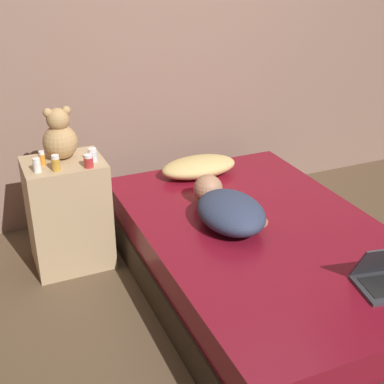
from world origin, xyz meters
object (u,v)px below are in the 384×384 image
Objects in this scene: bottle_amber at (56,163)px; bottle_red at (89,161)px; bottle_clear at (93,155)px; teddy_bear at (60,136)px; pillow at (199,167)px; bottle_white at (37,165)px; bottle_orange at (42,158)px; person_lying at (228,208)px.

bottle_red is (0.18, -0.03, -0.01)m from bottle_amber.
bottle_amber is at bearing -165.70° from bottle_clear.
pillow is at bearing 1.89° from teddy_bear.
bottle_amber is 0.18m from bottle_red.
bottle_orange is (0.04, 0.09, 0.00)m from bottle_white.
bottle_amber reaches higher than person_lying.
teddy_bear is at bearing 143.32° from bottle_clear.
bottle_orange reaches higher than bottle_clear.
teddy_bear is 0.25m from bottle_red.
teddy_bear is at bearing 27.04° from bottle_orange.
bottle_clear reaches higher than person_lying.
bottle_orange is (-0.91, 0.57, 0.24)m from person_lying.
bottle_white reaches higher than pillow.
bottle_amber is 0.13m from bottle_orange.
bottle_orange is at bearing 117.32° from bottle_amber.
bottle_red is at bearing 149.03° from person_lying.
bottle_orange is (-0.06, 0.11, -0.00)m from bottle_amber.
person_lying is at bearing -27.01° from bottle_white.
person_lying is 1.10m from bottle_orange.
bottle_amber is (-0.85, 0.46, 0.24)m from person_lying.
bottle_red reaches higher than person_lying.
bottle_orange reaches higher than bottle_red.
bottle_white is at bearing -137.91° from teddy_bear.
bottle_orange reaches higher than person_lying.
bottle_orange is at bearing 63.77° from bottle_white.
bottle_orange is at bearing 169.02° from bottle_clear.
pillow is 0.98m from teddy_bear.
bottle_amber is (-0.07, -0.17, -0.09)m from teddy_bear.
bottle_red is at bearing -8.24° from bottle_amber.
bottle_clear is (-0.63, 0.52, 0.24)m from person_lying.
bottle_red is at bearing -117.77° from bottle_clear.
bottle_orange is 0.27m from bottle_red.
bottle_red is (-0.67, 0.44, 0.24)m from person_lying.
bottle_amber is 1.22× the size of bottle_red.
bottle_white is (-0.10, 0.02, -0.01)m from bottle_amber.
bottle_orange is (-1.03, -0.09, 0.26)m from pillow.
bottle_amber is 1.15× the size of bottle_white.
bottle_amber is at bearing 153.51° from person_lying.
bottle_white is (-0.95, 0.49, 0.24)m from person_lying.
person_lying is 1.07m from teddy_bear.
bottle_amber is at bearing -13.54° from bottle_white.
teddy_bear is (-0.79, 0.64, 0.33)m from person_lying.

